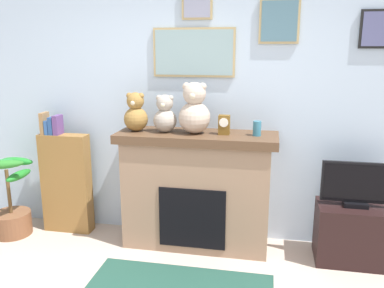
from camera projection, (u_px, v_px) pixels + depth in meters
The scene contains 11 objects.
back_wall at pixel (193, 107), 3.96m from camera, with size 5.20×0.15×2.60m.
fireplace at pixel (197, 189), 3.83m from camera, with size 1.48×0.53×1.11m.
bookshelf at pixel (66, 181), 4.13m from camera, with size 0.50×0.16×1.25m.
potted_plant at pixel (11, 207), 4.08m from camera, with size 0.56×0.58×0.85m.
tv_stand at pixel (352, 234), 3.58m from camera, with size 0.63×0.40×0.53m, color black.
television at pixel (357, 185), 3.47m from camera, with size 0.60×0.14×0.40m.
candle_jar at pixel (257, 128), 3.57m from camera, with size 0.07×0.07×0.13m, color teal.
mantel_clock at pixel (224, 125), 3.62m from camera, with size 0.10×0.08×0.18m.
teddy_bear_tan at pixel (136, 114), 3.75m from camera, with size 0.23×0.23×0.36m.
teddy_bear_grey at pixel (165, 115), 3.70m from camera, with size 0.22×0.22×0.35m.
teddy_bear_cream at pixel (194, 111), 3.64m from camera, with size 0.29×0.29×0.47m.
Camera 1 is at (0.75, -1.86, 1.88)m, focal length 37.61 mm.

